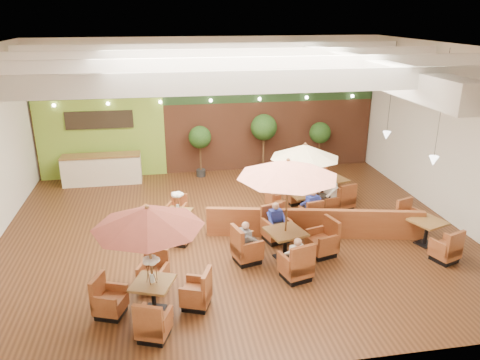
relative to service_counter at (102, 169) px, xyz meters
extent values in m
plane|color=#381E0F|center=(4.40, -5.10, -0.58)|extent=(14.00, 14.00, 0.00)
cube|color=silver|center=(4.40, 0.90, 2.17)|extent=(14.00, 0.04, 5.50)
cube|color=silver|center=(4.40, -11.10, 2.17)|extent=(14.00, 0.04, 5.50)
cube|color=silver|center=(11.40, -5.10, 2.17)|extent=(0.04, 12.00, 5.50)
cube|color=white|center=(4.40, -5.10, 4.92)|extent=(14.00, 12.00, 0.04)
cube|color=brown|center=(4.40, 0.84, 1.02)|extent=(13.90, 0.10, 3.20)
cube|color=#1E3819|center=(4.40, 0.83, 2.47)|extent=(13.90, 0.12, 0.35)
cube|color=olive|center=(0.00, 0.78, 1.02)|extent=(5.00, 0.08, 3.20)
cube|color=black|center=(0.00, 0.70, 1.82)|extent=(2.60, 0.08, 0.70)
cube|color=white|center=(7.90, -5.10, 4.37)|extent=(0.60, 11.00, 0.60)
cube|color=white|center=(4.40, -9.10, 4.57)|extent=(13.60, 0.12, 0.45)
cube|color=white|center=(4.40, -6.40, 4.57)|extent=(13.60, 0.12, 0.45)
cube|color=white|center=(4.40, -3.80, 4.57)|extent=(13.60, 0.12, 0.45)
cube|color=white|center=(4.40, -1.10, 4.57)|extent=(13.60, 0.12, 0.45)
cylinder|color=black|center=(10.20, -6.10, 3.32)|extent=(0.01, 0.01, 3.20)
cone|color=white|center=(10.20, -6.10, 1.72)|extent=(0.28, 0.28, 0.28)
cylinder|color=black|center=(10.20, -3.10, 3.32)|extent=(0.01, 0.01, 3.20)
cone|color=white|center=(10.20, -3.10, 1.72)|extent=(0.28, 0.28, 0.28)
sphere|color=#FFEAC6|center=(-1.60, 0.60, 2.47)|extent=(0.14, 0.14, 0.14)
sphere|color=#FFEAC6|center=(0.40, 0.60, 2.47)|extent=(0.14, 0.14, 0.14)
sphere|color=#FFEAC6|center=(2.40, 0.60, 2.47)|extent=(0.14, 0.14, 0.14)
sphere|color=#FFEAC6|center=(4.40, 0.60, 2.47)|extent=(0.14, 0.14, 0.14)
sphere|color=#FFEAC6|center=(6.40, 0.60, 2.47)|extent=(0.14, 0.14, 0.14)
sphere|color=#FFEAC6|center=(8.40, 0.60, 2.47)|extent=(0.14, 0.14, 0.14)
sphere|color=#FFEAC6|center=(10.40, 0.60, 2.47)|extent=(0.14, 0.14, 0.14)
cube|color=beige|center=(0.00, 0.00, -0.03)|extent=(3.00, 0.70, 1.10)
cube|color=brown|center=(0.00, 0.00, 0.57)|extent=(3.00, 0.75, 0.06)
cube|color=brown|center=(6.74, -5.87, -0.14)|extent=(6.36, 1.54, 0.90)
cube|color=brown|center=(2.00, -8.81, 0.14)|extent=(1.11, 1.11, 0.06)
cylinder|color=black|center=(2.00, -8.81, -0.21)|extent=(0.10, 0.10, 0.67)
cube|color=black|center=(2.00, -8.81, -0.56)|extent=(0.59, 0.59, 0.04)
cube|color=brown|center=(2.00, -9.77, -0.28)|extent=(0.81, 0.81, 0.32)
cube|color=brown|center=(2.09, -10.01, 0.02)|extent=(0.62, 0.32, 0.71)
cube|color=brown|center=(1.73, -9.66, -0.08)|extent=(0.27, 0.55, 0.28)
cube|color=brown|center=(2.27, -9.87, -0.08)|extent=(0.27, 0.55, 0.28)
cube|color=black|center=(2.00, -9.77, -0.51)|extent=(0.72, 0.72, 0.14)
cube|color=brown|center=(2.00, -7.85, -0.28)|extent=(0.81, 0.81, 0.32)
cube|color=brown|center=(1.91, -7.61, 0.02)|extent=(0.62, 0.32, 0.71)
cube|color=brown|center=(2.27, -7.96, -0.08)|extent=(0.27, 0.55, 0.28)
cube|color=brown|center=(1.73, -7.75, -0.08)|extent=(0.27, 0.55, 0.28)
cube|color=black|center=(2.00, -7.85, -0.51)|extent=(0.72, 0.72, 0.14)
cube|color=brown|center=(1.04, -8.81, -0.28)|extent=(0.81, 0.81, 0.32)
cube|color=brown|center=(1.29, -8.72, 0.02)|extent=(0.32, 0.62, 0.71)
cube|color=brown|center=(1.15, -8.54, -0.08)|extent=(0.55, 0.27, 0.28)
cube|color=brown|center=(0.94, -9.08, -0.08)|extent=(0.55, 0.27, 0.28)
cube|color=black|center=(1.04, -8.81, -0.51)|extent=(0.72, 0.72, 0.14)
cube|color=brown|center=(2.96, -8.81, -0.28)|extent=(0.81, 0.81, 0.32)
cube|color=brown|center=(2.71, -8.90, 0.02)|extent=(0.32, 0.62, 0.71)
cube|color=brown|center=(2.85, -9.08, -0.08)|extent=(0.55, 0.27, 0.28)
cube|color=brown|center=(3.06, -8.54, -0.08)|extent=(0.55, 0.27, 0.28)
cube|color=black|center=(2.96, -8.81, -0.51)|extent=(0.72, 0.72, 0.14)
cylinder|color=brown|center=(2.00, -8.81, 0.68)|extent=(0.06, 0.06, 2.52)
cone|color=#562219|center=(2.00, -8.81, 1.76)|extent=(2.42, 2.42, 0.45)
sphere|color=brown|center=(2.00, -8.81, 1.99)|extent=(0.10, 0.10, 0.10)
cylinder|color=silver|center=(2.00, -8.81, 0.28)|extent=(0.10, 0.10, 0.22)
cube|color=brown|center=(5.55, -6.98, 0.22)|extent=(1.17, 1.17, 0.07)
cylinder|color=black|center=(5.55, -6.98, -0.17)|extent=(0.11, 0.11, 0.74)
cube|color=black|center=(5.55, -6.98, -0.56)|extent=(0.62, 0.62, 0.04)
cube|color=brown|center=(5.55, -8.04, -0.25)|extent=(0.85, 0.85, 0.36)
cube|color=brown|center=(5.47, -8.32, 0.09)|extent=(0.70, 0.29, 0.78)
cube|color=brown|center=(5.23, -8.13, -0.02)|extent=(0.25, 0.62, 0.31)
cube|color=brown|center=(5.86, -7.96, -0.02)|extent=(0.25, 0.62, 0.31)
cube|color=black|center=(5.55, -8.04, -0.50)|extent=(0.76, 0.76, 0.16)
cube|color=brown|center=(5.55, -5.92, -0.25)|extent=(0.85, 0.85, 0.36)
cube|color=brown|center=(5.62, -5.64, 0.09)|extent=(0.70, 0.29, 0.78)
cube|color=brown|center=(5.86, -5.83, -0.02)|extent=(0.25, 0.62, 0.31)
cube|color=brown|center=(5.23, -6.00, -0.02)|extent=(0.25, 0.62, 0.31)
cube|color=black|center=(5.55, -5.92, -0.50)|extent=(0.76, 0.76, 0.16)
cube|color=brown|center=(4.48, -6.98, -0.25)|extent=(0.85, 0.85, 0.36)
cube|color=brown|center=(4.76, -7.06, 0.09)|extent=(0.29, 0.70, 0.78)
cube|color=brown|center=(4.40, -6.67, -0.02)|extent=(0.62, 0.25, 0.31)
cube|color=brown|center=(4.57, -7.29, -0.02)|extent=(0.62, 0.25, 0.31)
cube|color=black|center=(4.48, -6.98, -0.50)|extent=(0.76, 0.76, 0.16)
cube|color=brown|center=(6.61, -6.98, -0.25)|extent=(0.85, 0.85, 0.36)
cube|color=brown|center=(6.33, -6.90, 0.09)|extent=(0.29, 0.70, 0.78)
cube|color=brown|center=(6.69, -7.29, -0.02)|extent=(0.62, 0.25, 0.31)
cube|color=brown|center=(6.52, -6.67, -0.02)|extent=(0.62, 0.25, 0.31)
cube|color=black|center=(6.61, -6.98, -0.50)|extent=(0.76, 0.76, 0.16)
cylinder|color=brown|center=(5.55, -6.98, 0.82)|extent=(0.06, 0.06, 2.80)
cone|color=#D57C66|center=(5.55, -6.98, 2.03)|extent=(2.69, 2.69, 0.45)
sphere|color=brown|center=(5.55, -6.98, 2.26)|extent=(0.10, 0.10, 0.10)
cube|color=brown|center=(6.90, -4.15, 0.10)|extent=(0.95, 0.95, 0.06)
cylinder|color=black|center=(6.90, -4.15, -0.23)|extent=(0.09, 0.09, 0.63)
cube|color=black|center=(6.90, -4.15, -0.56)|extent=(0.50, 0.50, 0.04)
cube|color=brown|center=(6.90, -5.05, -0.30)|extent=(0.69, 0.69, 0.30)
cube|color=brown|center=(6.85, -5.29, -0.01)|extent=(0.60, 0.21, 0.66)
cube|color=brown|center=(6.63, -5.10, -0.11)|extent=(0.18, 0.53, 0.27)
cube|color=brown|center=(7.17, -5.00, -0.11)|extent=(0.18, 0.53, 0.27)
cube|color=black|center=(6.90, -5.05, -0.52)|extent=(0.61, 0.61, 0.13)
cube|color=brown|center=(6.90, -3.25, -0.30)|extent=(0.69, 0.69, 0.30)
cube|color=brown|center=(6.95, -3.01, -0.01)|extent=(0.60, 0.21, 0.66)
cube|color=brown|center=(7.17, -3.20, -0.11)|extent=(0.18, 0.53, 0.27)
cube|color=brown|center=(6.63, -3.30, -0.11)|extent=(0.18, 0.53, 0.27)
cube|color=black|center=(6.90, -3.25, -0.52)|extent=(0.61, 0.61, 0.13)
cube|color=brown|center=(6.00, -4.15, -0.30)|extent=(0.69, 0.69, 0.30)
cube|color=brown|center=(6.24, -4.20, -0.01)|extent=(0.21, 0.60, 0.66)
cube|color=brown|center=(5.95, -3.88, -0.11)|extent=(0.53, 0.18, 0.27)
cube|color=brown|center=(6.05, -4.42, -0.11)|extent=(0.53, 0.18, 0.27)
cube|color=black|center=(6.00, -4.15, -0.52)|extent=(0.61, 0.61, 0.13)
cube|color=brown|center=(7.80, -4.15, -0.30)|extent=(0.69, 0.69, 0.30)
cube|color=brown|center=(7.56, -4.10, -0.01)|extent=(0.21, 0.60, 0.66)
cube|color=brown|center=(7.85, -4.42, -0.11)|extent=(0.53, 0.18, 0.27)
cube|color=brown|center=(7.75, -3.88, -0.11)|extent=(0.53, 0.18, 0.27)
cube|color=black|center=(7.80, -4.15, -0.52)|extent=(0.61, 0.61, 0.13)
cylinder|color=brown|center=(6.90, -4.15, 0.60)|extent=(0.06, 0.06, 2.37)
cone|color=beige|center=(6.90, -4.15, 1.61)|extent=(2.28, 2.28, 0.45)
sphere|color=brown|center=(6.90, -4.15, 1.84)|extent=(0.10, 0.10, 0.10)
cube|color=brown|center=(2.74, -4.79, 0.06)|extent=(0.99, 0.99, 0.05)
cylinder|color=black|center=(2.74, -4.79, -0.25)|extent=(0.09, 0.09, 0.59)
cube|color=black|center=(2.74, -4.79, -0.57)|extent=(0.53, 0.53, 0.04)
cube|color=brown|center=(2.74, -5.64, -0.32)|extent=(0.72, 0.72, 0.29)
cube|color=brown|center=(2.83, -5.85, -0.05)|extent=(0.55, 0.29, 0.63)
cube|color=brown|center=(2.50, -5.54, -0.14)|extent=(0.25, 0.48, 0.25)
cube|color=brown|center=(2.98, -5.74, -0.14)|extent=(0.25, 0.48, 0.25)
cube|color=black|center=(2.74, -5.64, -0.52)|extent=(0.64, 0.64, 0.13)
cube|color=brown|center=(2.74, -3.94, -0.32)|extent=(0.72, 0.72, 0.29)
cube|color=brown|center=(2.65, -3.73, -0.05)|extent=(0.55, 0.29, 0.63)
cube|color=brown|center=(2.98, -4.04, -0.14)|extent=(0.25, 0.48, 0.25)
cube|color=brown|center=(2.50, -3.84, -0.14)|extent=(0.25, 0.48, 0.25)
cube|color=black|center=(2.74, -3.94, -0.52)|extent=(0.64, 0.64, 0.13)
cube|color=brown|center=(1.89, -4.79, -0.32)|extent=(0.72, 0.72, 0.29)
cube|color=brown|center=(2.11, -4.70, -0.05)|extent=(0.29, 0.55, 0.63)
cube|color=brown|center=(1.99, -4.55, -0.14)|extent=(0.48, 0.25, 0.25)
cube|color=brown|center=(1.80, -5.03, -0.14)|extent=(0.48, 0.25, 0.25)
cube|color=black|center=(1.89, -4.79, -0.52)|extent=(0.64, 0.64, 0.13)
cylinder|color=silver|center=(2.74, -4.79, 0.20)|extent=(0.10, 0.10, 0.22)
cube|color=brown|center=(9.80, -6.89, 0.15)|extent=(1.11, 1.11, 0.06)
cylinder|color=black|center=(9.80, -6.89, -0.21)|extent=(0.10, 0.10, 0.67)
cube|color=black|center=(9.80, -6.89, -0.56)|extent=(0.59, 0.59, 0.04)
cube|color=brown|center=(9.80, -7.85, -0.28)|extent=(0.81, 0.81, 0.32)
cube|color=brown|center=(9.71, -8.10, 0.03)|extent=(0.63, 0.31, 0.71)
cube|color=brown|center=(9.52, -7.95, -0.08)|extent=(0.27, 0.55, 0.28)
cube|color=brown|center=(10.08, -7.75, -0.08)|extent=(0.27, 0.55, 0.28)
cube|color=black|center=(9.80, -7.85, -0.51)|extent=(0.72, 0.72, 0.14)
cube|color=brown|center=(9.80, -5.92, -0.28)|extent=(0.81, 0.81, 0.32)
cube|color=brown|center=(9.89, -5.68, 0.03)|extent=(0.63, 0.31, 0.71)
cube|color=brown|center=(10.08, -5.82, -0.08)|extent=(0.27, 0.55, 0.28)
cube|color=brown|center=(9.52, -6.02, -0.08)|extent=(0.27, 0.55, 0.28)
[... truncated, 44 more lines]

